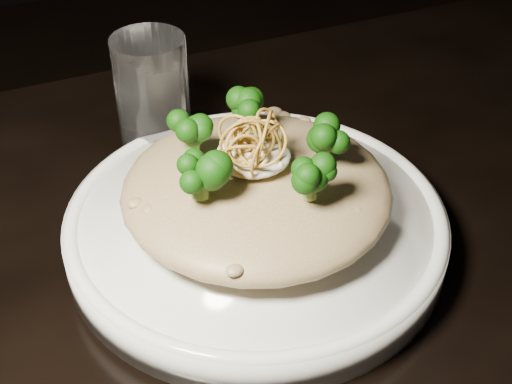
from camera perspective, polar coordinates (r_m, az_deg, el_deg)
table at (r=0.65m, az=2.18°, el=-11.92°), size 1.10×0.80×0.75m
plate at (r=0.60m, az=0.00°, el=-2.88°), size 0.32×0.32×0.03m
risotto at (r=0.58m, az=0.05°, el=0.23°), size 0.22×0.22×0.05m
broccoli at (r=0.55m, az=0.03°, el=4.42°), size 0.15×0.15×0.05m
cheese at (r=0.56m, az=-0.24°, el=2.97°), size 0.06×0.06×0.02m
shallots at (r=0.54m, az=-0.02°, el=5.06°), size 0.06×0.06×0.04m
drinking_glass at (r=0.70m, az=-8.25°, el=7.49°), size 0.09×0.09×0.12m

